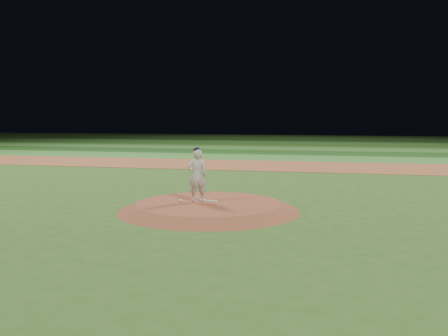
# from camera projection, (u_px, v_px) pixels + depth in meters

# --- Properties ---
(ground) EXTENTS (120.00, 120.00, 0.00)m
(ground) POSITION_uv_depth(u_px,v_px,m) (209.00, 211.00, 15.11)
(ground) COLOR #2F581C
(ground) RESTS_ON ground
(infield_dirt_band) EXTENTS (70.00, 6.00, 0.02)m
(infield_dirt_band) POSITION_uv_depth(u_px,v_px,m) (271.00, 166.00, 28.67)
(infield_dirt_band) COLOR brown
(infield_dirt_band) RESTS_ON ground
(outfield_stripe_0) EXTENTS (70.00, 5.00, 0.02)m
(outfield_stripe_0) POSITION_uv_depth(u_px,v_px,m) (282.00, 158.00, 34.00)
(outfield_stripe_0) COLOR #35782B
(outfield_stripe_0) RESTS_ON ground
(outfield_stripe_1) EXTENTS (70.00, 5.00, 0.02)m
(outfield_stripe_1) POSITION_uv_depth(u_px,v_px,m) (289.00, 153.00, 38.84)
(outfield_stripe_1) COLOR #1A4315
(outfield_stripe_1) RESTS_ON ground
(outfield_stripe_2) EXTENTS (70.00, 5.00, 0.02)m
(outfield_stripe_2) POSITION_uv_depth(u_px,v_px,m) (295.00, 148.00, 43.68)
(outfield_stripe_2) COLOR #356F28
(outfield_stripe_2) RESTS_ON ground
(outfield_stripe_3) EXTENTS (70.00, 5.00, 0.02)m
(outfield_stripe_3) POSITION_uv_depth(u_px,v_px,m) (300.00, 145.00, 48.53)
(outfield_stripe_3) COLOR #254C18
(outfield_stripe_3) RESTS_ON ground
(outfield_stripe_4) EXTENTS (70.00, 5.00, 0.02)m
(outfield_stripe_4) POSITION_uv_depth(u_px,v_px,m) (303.00, 143.00, 53.37)
(outfield_stripe_4) COLOR #2C6223
(outfield_stripe_4) RESTS_ON ground
(outfield_stripe_5) EXTENTS (70.00, 5.00, 0.02)m
(outfield_stripe_5) POSITION_uv_depth(u_px,v_px,m) (307.00, 140.00, 58.21)
(outfield_stripe_5) COLOR #1C4114
(outfield_stripe_5) RESTS_ON ground
(pitchers_mound) EXTENTS (5.50, 5.50, 0.25)m
(pitchers_mound) POSITION_uv_depth(u_px,v_px,m) (209.00, 207.00, 15.10)
(pitchers_mound) COLOR brown
(pitchers_mound) RESTS_ON ground
(pitching_rubber) EXTENTS (0.59, 0.23, 0.03)m
(pitching_rubber) POSITION_uv_depth(u_px,v_px,m) (208.00, 201.00, 15.34)
(pitching_rubber) COLOR silver
(pitching_rubber) RESTS_ON pitchers_mound
(rosin_bag) EXTENTS (0.12, 0.12, 0.07)m
(rosin_bag) POSITION_uv_depth(u_px,v_px,m) (181.00, 201.00, 15.25)
(rosin_bag) COLOR silver
(rosin_bag) RESTS_ON pitchers_mound
(pitcher_on_mound) EXTENTS (0.69, 0.58, 1.67)m
(pitcher_on_mound) POSITION_uv_depth(u_px,v_px,m) (197.00, 175.00, 15.17)
(pitcher_on_mound) COLOR silver
(pitcher_on_mound) RESTS_ON pitchers_mound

